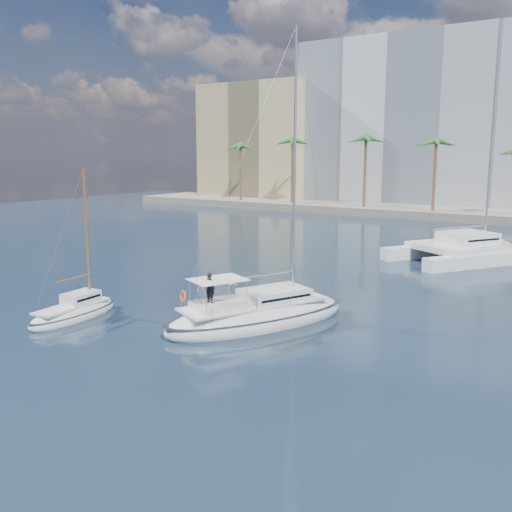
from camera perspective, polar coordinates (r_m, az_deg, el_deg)
The scene contains 10 objects.
ground at distance 32.30m, azimuth -2.97°, elevation -6.54°, with size 160.00×160.00×0.00m, color black.
quay at distance 88.19m, azimuth 21.40°, elevation 3.90°, with size 120.00×14.00×1.20m, color gray.
building_modern at distance 102.53m, azimuth 16.69°, elevation 12.48°, with size 42.00×16.00×28.00m, color silver.
building_tan_left at distance 111.61m, azimuth 0.81°, elevation 11.14°, with size 22.00×14.00×22.00m, color tan.
palm_left at distance 97.18m, azimuth 0.94°, elevation 10.85°, with size 3.60×3.60×12.30m.
palm_centre at distance 83.85m, azimuth 21.24°, elevation 10.25°, with size 3.60×3.60×12.30m.
main_sloop at distance 31.54m, azimuth 0.19°, elevation -5.95°, with size 7.94×11.73×16.72m.
small_sloop at distance 34.34m, azimuth -17.70°, elevation -5.36°, with size 2.44×6.39×9.00m.
catamaran at distance 53.24m, azimuth 20.20°, elevation 0.84°, with size 12.97×15.04×19.53m.
seagull at distance 36.93m, azimuth -2.53°, elevation -2.79°, with size 0.99×0.42×0.18m.
Camera 1 is at (18.47, -24.79, 9.34)m, focal length 40.00 mm.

